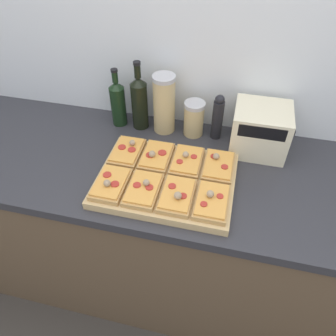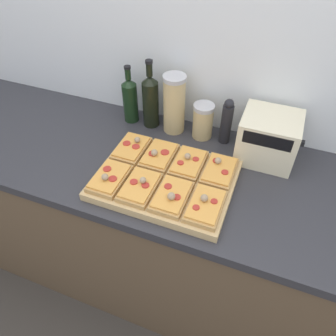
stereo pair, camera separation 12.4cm
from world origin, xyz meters
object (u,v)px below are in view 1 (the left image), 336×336
at_px(pepper_mill, 218,117).
at_px(olive_oil_bottle, 118,102).
at_px(grain_jar_tall, 164,104).
at_px(wine_bottle, 139,102).
at_px(toaster_oven, 260,130).
at_px(grain_jar_short, 194,118).
at_px(cutting_board, 166,180).

bearing_deg(pepper_mill, olive_oil_bottle, 180.00).
bearing_deg(grain_jar_tall, wine_bottle, 180.00).
relative_size(wine_bottle, toaster_oven, 1.27).
distance_m(grain_jar_short, pepper_mill, 0.10).
bearing_deg(olive_oil_bottle, toaster_oven, -3.71).
relative_size(pepper_mill, toaster_oven, 0.84).
relative_size(grain_jar_short, pepper_mill, 0.76).
relative_size(olive_oil_bottle, grain_jar_short, 1.70).
height_order(cutting_board, grain_jar_tall, grain_jar_tall).
bearing_deg(cutting_board, toaster_oven, 42.08).
height_order(wine_bottle, grain_jar_short, wine_bottle).
relative_size(cutting_board, wine_bottle, 1.62).
height_order(grain_jar_tall, toaster_oven, grain_jar_tall).
bearing_deg(grain_jar_short, pepper_mill, 0.00).
bearing_deg(cutting_board, grain_jar_tall, 105.02).
height_order(wine_bottle, pepper_mill, wine_bottle).
height_order(olive_oil_bottle, wine_bottle, wine_bottle).
bearing_deg(grain_jar_tall, pepper_mill, 0.00).
bearing_deg(toaster_oven, olive_oil_bottle, 176.29).
xyz_separation_m(cutting_board, toaster_oven, (0.33, 0.29, 0.08)).
bearing_deg(grain_jar_short, grain_jar_tall, 180.00).
height_order(grain_jar_tall, pepper_mill, grain_jar_tall).
relative_size(grain_jar_tall, pepper_mill, 1.27).
bearing_deg(toaster_oven, cutting_board, -137.92).
relative_size(cutting_board, olive_oil_bottle, 1.88).
bearing_deg(grain_jar_short, toaster_oven, -8.24).
bearing_deg(toaster_oven, grain_jar_short, 171.76).
height_order(cutting_board, wine_bottle, wine_bottle).
height_order(grain_jar_short, pepper_mill, pepper_mill).
xyz_separation_m(grain_jar_short, pepper_mill, (0.10, 0.00, 0.02)).
height_order(grain_jar_short, toaster_oven, toaster_oven).
bearing_deg(cutting_board, grain_jar_short, 82.52).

